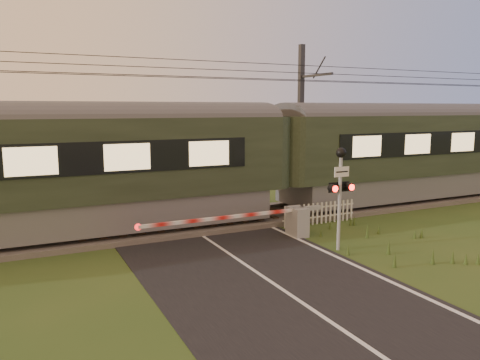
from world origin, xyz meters
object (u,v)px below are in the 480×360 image
picket_fence (319,213)px  catenary_mast (301,121)px  train (273,158)px  boom_gate (289,221)px  crossing_signal (340,180)px

picket_fence → catenary_mast: bearing=66.6°
catenary_mast → train: bearing=-141.0°
boom_gate → picket_fence: boom_gate is taller
train → crossing_signal: 4.93m
crossing_signal → catenary_mast: size_ratio=0.44×
train → picket_fence: (0.97, -1.89, -2.00)m
catenary_mast → crossing_signal: bearing=-114.1°
train → picket_fence: bearing=-63.0°
boom_gate → catenary_mast: size_ratio=0.90×
boom_gate → crossing_signal: crossing_signal is taller
catenary_mast → picket_fence: bearing=-113.4°
boom_gate → crossing_signal: size_ratio=2.05×
picket_fence → crossing_signal: bearing=-115.1°
train → catenary_mast: bearing=39.0°
picket_fence → catenary_mast: size_ratio=0.45×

